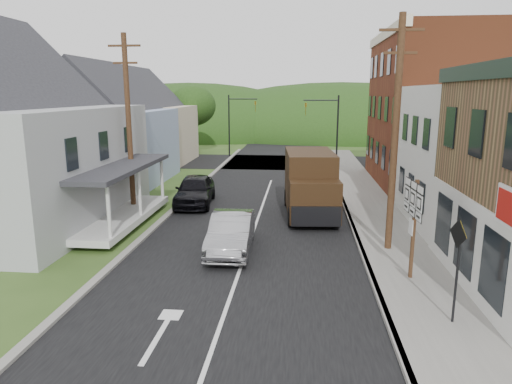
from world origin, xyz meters
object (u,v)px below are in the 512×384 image
(silver_sedan, at_px, (231,233))
(delivery_van, at_px, (310,184))
(dark_sedan, at_px, (195,190))
(warning_sign, at_px, (458,257))
(route_sign_cluster, at_px, (413,215))

(silver_sedan, distance_m, delivery_van, 6.62)
(dark_sedan, bearing_deg, delivery_van, -19.74)
(dark_sedan, xyz_separation_m, warning_sign, (10.00, -12.81, 1.15))
(warning_sign, bearing_deg, delivery_van, 95.79)
(delivery_van, bearing_deg, silver_sedan, -123.50)
(delivery_van, height_order, warning_sign, delivery_van)
(dark_sedan, height_order, delivery_van, delivery_van)
(route_sign_cluster, distance_m, warning_sign, 3.04)
(silver_sedan, height_order, route_sign_cluster, route_sign_cluster)
(silver_sedan, bearing_deg, route_sign_cluster, -22.70)
(dark_sedan, relative_size, warning_sign, 1.70)
(silver_sedan, relative_size, dark_sedan, 0.94)
(dark_sedan, height_order, warning_sign, warning_sign)
(silver_sedan, height_order, dark_sedan, dark_sedan)
(warning_sign, bearing_deg, route_sign_cluster, 86.47)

